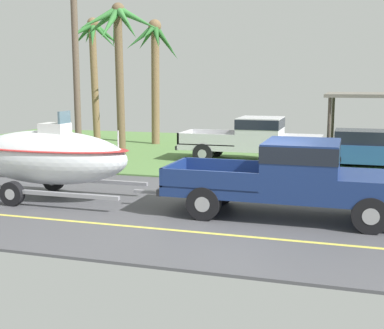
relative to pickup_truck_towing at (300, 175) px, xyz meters
The scene contains 9 objects.
ground 8.42m from the pickup_truck_towing, 97.43° to the left, with size 36.00×22.00×0.11m.
pickup_truck_towing is the anchor object (origin of this frame).
boat_on_trailer 6.81m from the pickup_truck_towing, behind, with size 6.06×2.20×2.44m.
parked_pickup_background 8.39m from the pickup_truck_towing, 106.23° to the left, with size 5.79×2.01×1.81m.
parked_sedan_near 8.70m from the pickup_truck_towing, 76.69° to the left, with size 4.62×1.81×1.38m.
palm_tree_near_right 12.54m from the pickup_truck_towing, 135.63° to the left, with size 3.51×3.07×6.49m.
palm_tree_mid 15.43m from the pickup_truck_towing, 124.13° to the left, with size 2.51×2.77×6.26m.
palm_tree_far_left 17.76m from the pickup_truck_towing, 133.44° to the left, with size 2.66×2.89×6.48m.
utility_pole 10.29m from the pickup_truck_towing, 150.37° to the left, with size 0.24×1.80×7.20m.
Camera 1 is at (2.18, -12.15, 3.24)m, focal length 48.36 mm.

